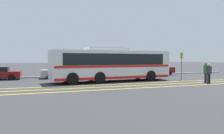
{
  "coord_description": "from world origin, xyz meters",
  "views": [
    {
      "loc": [
        -5.65,
        -19.48,
        2.08
      ],
      "look_at": [
        1.38,
        -0.34,
        1.35
      ],
      "focal_mm": 35.0,
      "sensor_mm": 36.0,
      "label": 1
    }
  ],
  "objects_px": {
    "parked_car_1": "(64,72)",
    "bus_stop_sign": "(182,63)",
    "transit_bus": "(112,64)",
    "pedestrian_1": "(206,71)",
    "parked_car_2": "(116,70)",
    "parked_car_3": "(156,69)",
    "pedestrian_0": "(209,72)"
  },
  "relations": [
    {
      "from": "parked_car_1",
      "to": "pedestrian_1",
      "type": "distance_m",
      "value": 14.41
    },
    {
      "from": "parked_car_1",
      "to": "pedestrian_0",
      "type": "height_order",
      "value": "pedestrian_0"
    },
    {
      "from": "parked_car_2",
      "to": "pedestrian_0",
      "type": "xyz_separation_m",
      "value": [
        4.61,
        -9.95,
        0.21
      ]
    },
    {
      "from": "transit_bus",
      "to": "bus_stop_sign",
      "type": "distance_m",
      "value": 7.34
    },
    {
      "from": "transit_bus",
      "to": "bus_stop_sign",
      "type": "height_order",
      "value": "transit_bus"
    },
    {
      "from": "transit_bus",
      "to": "pedestrian_0",
      "type": "height_order",
      "value": "transit_bus"
    },
    {
      "from": "bus_stop_sign",
      "to": "parked_car_1",
      "type": "bearing_deg",
      "value": -121.93
    },
    {
      "from": "transit_bus",
      "to": "pedestrian_0",
      "type": "distance_m",
      "value": 8.51
    },
    {
      "from": "bus_stop_sign",
      "to": "parked_car_3",
      "type": "bearing_deg",
      "value": 169.57
    },
    {
      "from": "transit_bus",
      "to": "parked_car_1",
      "type": "relative_size",
      "value": 2.47
    },
    {
      "from": "parked_car_2",
      "to": "bus_stop_sign",
      "type": "xyz_separation_m",
      "value": [
        4.77,
        -6.11,
        0.98
      ]
    },
    {
      "from": "parked_car_3",
      "to": "pedestrian_0",
      "type": "height_order",
      "value": "pedestrian_0"
    },
    {
      "from": "pedestrian_0",
      "to": "pedestrian_1",
      "type": "bearing_deg",
      "value": -123.06
    },
    {
      "from": "parked_car_1",
      "to": "pedestrian_1",
      "type": "relative_size",
      "value": 2.69
    },
    {
      "from": "parked_car_1",
      "to": "pedestrian_1",
      "type": "bearing_deg",
      "value": -128.22
    },
    {
      "from": "pedestrian_0",
      "to": "pedestrian_1",
      "type": "relative_size",
      "value": 0.97
    },
    {
      "from": "parked_car_1",
      "to": "pedestrian_0",
      "type": "relative_size",
      "value": 2.78
    },
    {
      "from": "pedestrian_0",
      "to": "bus_stop_sign",
      "type": "relative_size",
      "value": 0.61
    },
    {
      "from": "transit_bus",
      "to": "parked_car_2",
      "type": "bearing_deg",
      "value": 150.74
    },
    {
      "from": "transit_bus",
      "to": "parked_car_3",
      "type": "xyz_separation_m",
      "value": [
        7.97,
        5.35,
        -0.88
      ]
    },
    {
      "from": "transit_bus",
      "to": "parked_car_2",
      "type": "distance_m",
      "value": 6.01
    },
    {
      "from": "parked_car_1",
      "to": "bus_stop_sign",
      "type": "xyz_separation_m",
      "value": [
        11.07,
        -5.85,
        1.03
      ]
    },
    {
      "from": "parked_car_3",
      "to": "pedestrian_1",
      "type": "height_order",
      "value": "pedestrian_1"
    },
    {
      "from": "pedestrian_1",
      "to": "parked_car_2",
      "type": "bearing_deg",
      "value": 44.81
    },
    {
      "from": "transit_bus",
      "to": "parked_car_1",
      "type": "height_order",
      "value": "transit_bus"
    },
    {
      "from": "parked_car_1",
      "to": "pedestrian_0",
      "type": "distance_m",
      "value": 14.6
    },
    {
      "from": "transit_bus",
      "to": "pedestrian_1",
      "type": "bearing_deg",
      "value": 59.95
    },
    {
      "from": "transit_bus",
      "to": "pedestrian_0",
      "type": "xyz_separation_m",
      "value": [
        7.14,
        -4.57,
        -0.66
      ]
    },
    {
      "from": "transit_bus",
      "to": "parked_car_1",
      "type": "bearing_deg",
      "value": -147.72
    },
    {
      "from": "transit_bus",
      "to": "pedestrian_1",
      "type": "distance_m",
      "value": 8.49
    },
    {
      "from": "parked_car_1",
      "to": "bus_stop_sign",
      "type": "relative_size",
      "value": 1.71
    },
    {
      "from": "parked_car_2",
      "to": "pedestrian_0",
      "type": "height_order",
      "value": "pedestrian_0"
    }
  ]
}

